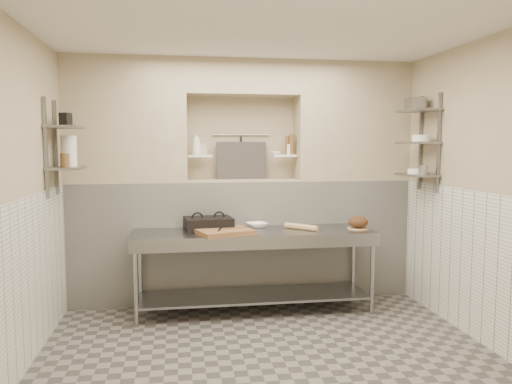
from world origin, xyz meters
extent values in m
cube|color=#6A635D|center=(0.00, 0.00, -0.05)|extent=(4.00, 3.90, 0.10)
cube|color=silver|center=(0.00, 0.00, 2.85)|extent=(4.00, 3.90, 0.10)
cube|color=tan|center=(-2.05, 0.00, 1.40)|extent=(0.10, 3.90, 2.80)
cube|color=tan|center=(2.05, 0.00, 1.40)|extent=(0.10, 3.90, 2.80)
cube|color=tan|center=(0.00, 2.00, 1.40)|extent=(4.00, 0.10, 2.80)
cube|color=tan|center=(0.00, -2.00, 1.40)|extent=(4.00, 0.10, 2.80)
cube|color=silver|center=(0.00, 1.75, 0.70)|extent=(4.00, 0.40, 1.40)
cube|color=tan|center=(0.00, 1.75, 1.41)|extent=(1.30, 0.40, 0.02)
cube|color=tan|center=(-1.33, 1.75, 2.10)|extent=(1.35, 0.40, 1.40)
cube|color=tan|center=(1.33, 1.75, 2.10)|extent=(1.35, 0.40, 1.40)
cube|color=tan|center=(0.00, 1.75, 2.60)|extent=(1.30, 0.40, 0.40)
cube|color=silver|center=(-1.99, 0.00, 0.70)|extent=(0.02, 3.90, 1.40)
cube|color=silver|center=(1.99, 0.00, 0.70)|extent=(0.02, 3.90, 1.40)
cube|color=white|center=(-0.50, 1.75, 1.70)|extent=(0.28, 0.16, 0.02)
cube|color=white|center=(0.50, 1.75, 1.70)|extent=(0.28, 0.16, 0.02)
cylinder|color=gray|center=(0.00, 1.92, 1.95)|extent=(0.70, 0.02, 0.02)
cylinder|color=black|center=(0.00, 1.90, 1.78)|extent=(0.02, 0.02, 0.30)
cube|color=#383330|center=(0.00, 1.85, 1.64)|extent=(0.60, 0.08, 0.45)
cube|color=slate|center=(-1.98, 1.25, 1.80)|extent=(0.03, 0.03, 0.95)
cube|color=slate|center=(-1.98, 0.85, 1.80)|extent=(0.03, 0.03, 0.95)
cube|color=slate|center=(-1.84, 1.05, 1.60)|extent=(0.30, 0.50, 0.02)
cube|color=slate|center=(-1.84, 1.05, 2.00)|extent=(0.30, 0.50, 0.03)
cube|color=slate|center=(1.98, 1.25, 1.85)|extent=(0.03, 0.03, 1.05)
cube|color=slate|center=(1.98, 0.85, 1.85)|extent=(0.03, 0.03, 1.05)
cube|color=slate|center=(1.84, 1.05, 1.50)|extent=(0.30, 0.50, 0.02)
cube|color=slate|center=(1.84, 1.05, 1.85)|extent=(0.30, 0.50, 0.02)
cube|color=slate|center=(1.84, 1.05, 2.20)|extent=(0.30, 0.50, 0.03)
cube|color=gray|center=(0.05, 1.20, 0.88)|extent=(2.60, 0.70, 0.04)
cube|color=gray|center=(0.05, 1.20, 0.18)|extent=(2.45, 0.60, 0.03)
cube|color=gray|center=(0.05, 0.87, 0.82)|extent=(2.60, 0.02, 0.12)
cylinder|color=gray|center=(-1.19, 0.91, 0.43)|extent=(0.04, 0.04, 0.86)
cylinder|color=gray|center=(-1.19, 1.49, 0.43)|extent=(0.04, 0.04, 0.86)
cylinder|color=gray|center=(1.29, 0.91, 0.43)|extent=(0.04, 0.04, 0.86)
cylinder|color=gray|center=(1.29, 1.49, 0.43)|extent=(0.04, 0.04, 0.86)
cube|color=black|center=(-0.43, 1.32, 0.95)|extent=(0.55, 0.42, 0.09)
cube|color=black|center=(-0.43, 1.32, 1.02)|extent=(0.55, 0.42, 0.05)
cube|color=brown|center=(-0.28, 1.04, 0.92)|extent=(0.65, 0.54, 0.05)
cube|color=gray|center=(-0.15, 1.11, 0.95)|extent=(0.28, 0.04, 0.01)
cylinder|color=gray|center=(-0.33, 1.02, 0.96)|extent=(0.09, 0.26, 0.02)
imported|color=white|center=(0.12, 1.40, 0.93)|extent=(0.28, 0.28, 0.06)
cylinder|color=tan|center=(0.57, 1.19, 0.93)|extent=(0.33, 0.33, 0.06)
cylinder|color=tan|center=(1.21, 1.13, 0.91)|extent=(0.24, 0.24, 0.01)
ellipsoid|color=#4C2D19|center=(1.21, 1.13, 0.98)|extent=(0.22, 0.22, 0.13)
imported|color=white|center=(-0.54, 1.74, 1.84)|extent=(0.13, 0.13, 0.26)
cube|color=tan|center=(-0.46, 1.76, 1.78)|extent=(0.09, 0.09, 0.13)
imported|color=white|center=(0.40, 1.74, 1.73)|extent=(0.15, 0.15, 0.04)
cylinder|color=brown|center=(0.59, 1.73, 1.83)|extent=(0.07, 0.07, 0.24)
cylinder|color=brown|center=(0.55, 1.78, 1.82)|extent=(0.05, 0.05, 0.22)
cylinder|color=white|center=(0.57, 1.74, 1.77)|extent=(0.07, 0.07, 0.12)
cylinder|color=white|center=(-1.84, 1.19, 1.77)|extent=(0.15, 0.15, 0.31)
cylinder|color=brown|center=(-1.84, 1.00, 1.68)|extent=(0.09, 0.09, 0.13)
cube|color=black|center=(-1.84, 1.09, 2.08)|extent=(0.12, 0.12, 0.13)
cylinder|color=white|center=(1.84, 1.06, 1.54)|extent=(0.19, 0.19, 0.06)
cylinder|color=gray|center=(1.84, 0.90, 1.56)|extent=(0.10, 0.10, 0.10)
cylinder|color=white|center=(1.84, 0.98, 1.90)|extent=(0.19, 0.19, 0.07)
cube|color=gray|center=(1.84, 1.13, 2.28)|extent=(0.19, 0.22, 0.13)
camera|label=1|loc=(-0.75, -4.08, 1.82)|focal=35.00mm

